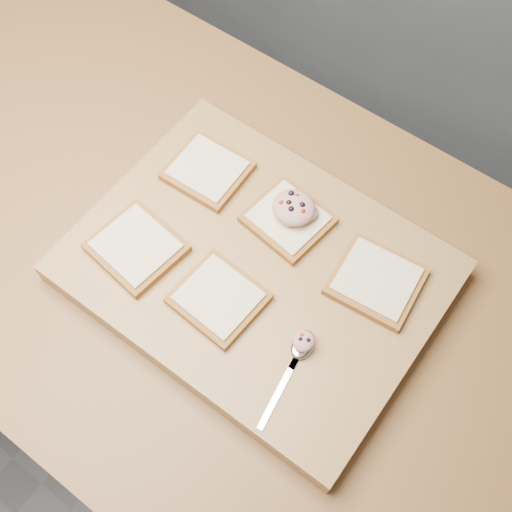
{
  "coord_description": "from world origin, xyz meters",
  "views": [
    {
      "loc": [
        0.39,
        -0.34,
        1.81
      ],
      "look_at": [
        0.13,
        0.01,
        0.97
      ],
      "focal_mm": 45.0,
      "sensor_mm": 36.0,
      "label": 1
    }
  ],
  "objects_px": {
    "tuna_salad_dollop": "(294,207)",
    "spoon": "(299,352)",
    "cutting_board": "(256,270)",
    "bread_far_center": "(288,219)"
  },
  "relations": [
    {
      "from": "bread_far_center",
      "to": "tuna_salad_dollop",
      "type": "xyz_separation_m",
      "value": [
        0.0,
        0.01,
        0.02
      ]
    },
    {
      "from": "tuna_salad_dollop",
      "to": "spoon",
      "type": "xyz_separation_m",
      "value": [
        0.13,
        -0.18,
        -0.03
      ]
    },
    {
      "from": "tuna_salad_dollop",
      "to": "spoon",
      "type": "distance_m",
      "value": 0.22
    },
    {
      "from": "cutting_board",
      "to": "spoon",
      "type": "distance_m",
      "value": 0.16
    },
    {
      "from": "bread_far_center",
      "to": "cutting_board",
      "type": "bearing_deg",
      "value": -87.29
    },
    {
      "from": "cutting_board",
      "to": "spoon",
      "type": "height_order",
      "value": "spoon"
    },
    {
      "from": "cutting_board",
      "to": "tuna_salad_dollop",
      "type": "relative_size",
      "value": 7.97
    },
    {
      "from": "cutting_board",
      "to": "tuna_salad_dollop",
      "type": "distance_m",
      "value": 0.11
    },
    {
      "from": "cutting_board",
      "to": "spoon",
      "type": "relative_size",
      "value": 3.41
    },
    {
      "from": "tuna_salad_dollop",
      "to": "spoon",
      "type": "height_order",
      "value": "tuna_salad_dollop"
    }
  ]
}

